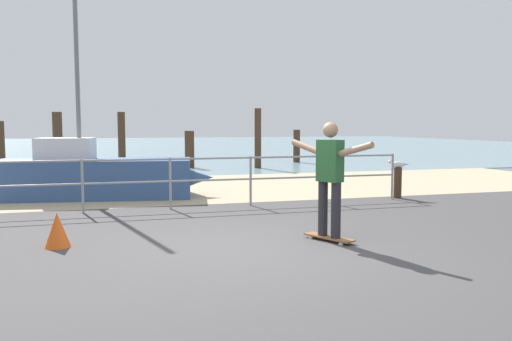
% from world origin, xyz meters
% --- Properties ---
extents(ground_plane, '(24.00, 10.00, 0.04)m').
position_xyz_m(ground_plane, '(0.00, -1.00, 0.00)').
color(ground_plane, '#474444').
rests_on(ground_plane, ground).
extents(beach_strip, '(24.00, 6.00, 0.04)m').
position_xyz_m(beach_strip, '(0.00, 7.00, 0.00)').
color(beach_strip, tan).
rests_on(beach_strip, ground).
extents(sea_surface, '(72.00, 50.00, 0.04)m').
position_xyz_m(sea_surface, '(0.00, 35.00, 0.00)').
color(sea_surface, '#75939E').
rests_on(sea_surface, ground).
extents(railing_fence, '(11.63, 0.05, 1.05)m').
position_xyz_m(railing_fence, '(-1.56, 3.60, 0.70)').
color(railing_fence, gray).
rests_on(railing_fence, ground).
extents(sailboat, '(5.06, 2.05, 5.36)m').
position_xyz_m(sailboat, '(-2.09, 5.70, 0.52)').
color(sailboat, '#335184').
rests_on(sailboat, ground).
extents(skateboard, '(0.54, 0.80, 0.08)m').
position_xyz_m(skateboard, '(1.16, 0.18, 0.07)').
color(skateboard, brown).
rests_on(skateboard, ground).
extents(skateboarder, '(0.74, 1.33, 1.65)m').
position_xyz_m(skateboarder, '(1.16, 0.18, 1.02)').
color(skateboarder, '#26262B').
rests_on(skateboarder, skateboard).
extents(bollard_short, '(0.18, 0.18, 0.72)m').
position_xyz_m(bollard_short, '(4.46, 3.74, 0.36)').
color(bollard_short, '#422D1E').
rests_on(bollard_short, ground).
extents(seagull, '(0.47, 0.25, 0.18)m').
position_xyz_m(seagull, '(4.44, 3.75, 0.80)').
color(seagull, white).
rests_on(seagull, bollard_short).
extents(groyne_post_0, '(0.31, 0.31, 1.85)m').
position_xyz_m(groyne_post_0, '(-6.42, 17.52, 0.93)').
color(groyne_post_0, '#422D1E').
rests_on(groyne_post_0, ground).
extents(groyne_post_1, '(0.37, 0.37, 2.21)m').
position_xyz_m(groyne_post_1, '(-3.91, 15.25, 1.10)').
color(groyne_post_1, '#422D1E').
rests_on(groyne_post_1, ground).
extents(groyne_post_2, '(0.33, 0.33, 2.26)m').
position_xyz_m(groyne_post_2, '(-1.41, 16.92, 1.13)').
color(groyne_post_2, '#422D1E').
rests_on(groyne_post_2, ground).
extents(groyne_post_3, '(0.37, 0.37, 1.46)m').
position_xyz_m(groyne_post_3, '(1.10, 13.41, 0.73)').
color(groyne_post_3, '#422D1E').
rests_on(groyne_post_3, ground).
extents(groyne_post_4, '(0.26, 0.26, 2.33)m').
position_xyz_m(groyne_post_4, '(3.61, 12.40, 1.16)').
color(groyne_post_4, '#422D1E').
rests_on(groyne_post_4, ground).
extents(groyne_post_5, '(0.30, 0.30, 1.47)m').
position_xyz_m(groyne_post_5, '(6.12, 14.84, 0.74)').
color(groyne_post_5, '#422D1E').
rests_on(groyne_post_5, ground).
extents(traffic_cone, '(0.36, 0.36, 0.50)m').
position_xyz_m(traffic_cone, '(-2.58, 0.84, 0.25)').
color(traffic_cone, '#E55919').
rests_on(traffic_cone, ground).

